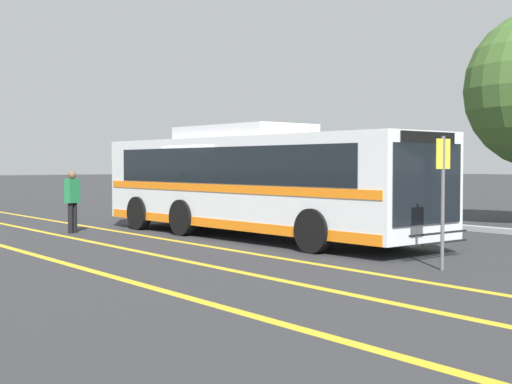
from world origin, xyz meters
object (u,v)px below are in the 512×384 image
at_px(pedestrian_0, 72,197).
at_px(transit_bus, 256,180).
at_px(parked_car_0, 205,193).
at_px(bus_stop_sign, 443,186).
at_px(parked_car_1, 286,199).

bearing_deg(pedestrian_0, transit_bus, 107.12).
relative_size(transit_bus, pedestrian_0, 6.46).
distance_m(transit_bus, parked_car_0, 10.54).
bearing_deg(transit_bus, bus_stop_sign, 80.21).
bearing_deg(transit_bus, parked_car_1, -140.79).
distance_m(parked_car_0, parked_car_1, 5.60).
bearing_deg(parked_car_1, transit_bus, 36.80).
relative_size(parked_car_0, pedestrian_0, 2.78).
relative_size(parked_car_1, bus_stop_sign, 1.71).
xyz_separation_m(parked_car_1, bus_stop_sign, (10.72, -5.20, 0.83)).
bearing_deg(parked_car_0, pedestrian_0, -143.74).
xyz_separation_m(transit_bus, parked_car_0, (-9.44, 4.61, -0.76)).
bearing_deg(pedestrian_0, bus_stop_sign, 80.50).
relative_size(transit_bus, bus_stop_sign, 4.63).
bearing_deg(transit_bus, parked_car_0, -118.54).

